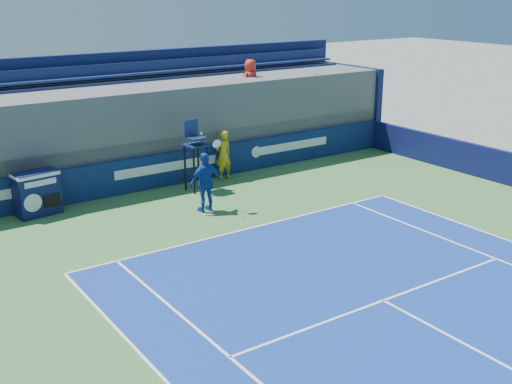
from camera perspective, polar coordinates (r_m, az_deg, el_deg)
ball_person at (r=23.46m, az=-2.91°, el=3.31°), size 0.72×0.52×1.83m
back_hoarding at (r=22.97m, az=-7.94°, el=1.99°), size 20.40×0.21×1.20m
match_clock at (r=20.90m, az=-18.90°, el=-0.02°), size 1.40×0.88×1.40m
umpire_chair at (r=22.08m, az=-5.43°, el=3.93°), size 0.75×0.75×2.48m
tennis_player at (r=20.09m, az=-4.49°, el=0.88°), size 1.13×0.49×2.57m
stadium_seating at (r=24.49m, az=-10.23°, el=5.84°), size 21.00×4.05×4.40m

